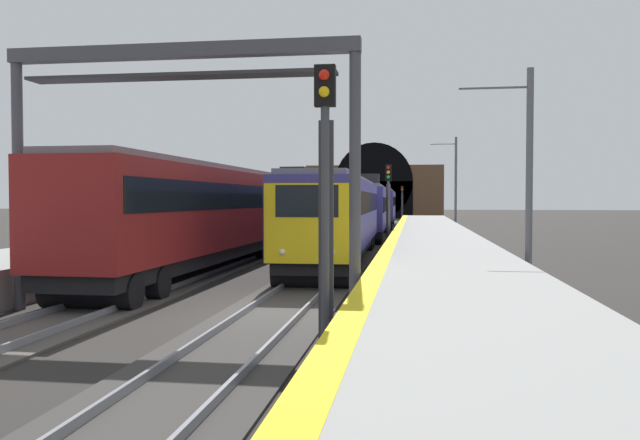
# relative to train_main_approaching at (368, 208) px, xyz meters

# --- Properties ---
(ground_plane) EXTENTS (320.00, 320.00, 0.00)m
(ground_plane) POSITION_rel_train_main_approaching_xyz_m (-31.87, 0.00, -2.20)
(ground_plane) COLOR #282623
(platform_right) EXTENTS (112.00, 4.43, 1.07)m
(platform_right) POSITION_rel_train_main_approaching_xyz_m (-31.87, -4.41, -1.66)
(platform_right) COLOR gray
(platform_right) RESTS_ON ground_plane
(platform_right_edge_strip) EXTENTS (112.00, 0.50, 0.01)m
(platform_right_edge_strip) POSITION_rel_train_main_approaching_xyz_m (-31.87, -2.44, -1.12)
(platform_right_edge_strip) COLOR yellow
(platform_right_edge_strip) RESTS_ON platform_right
(track_main_line) EXTENTS (160.00, 2.82, 0.21)m
(track_main_line) POSITION_rel_train_main_approaching_xyz_m (-31.87, 0.00, -2.16)
(track_main_line) COLOR #383533
(track_main_line) RESTS_ON ground_plane
(track_adjacent_line) EXTENTS (160.00, 2.67, 0.21)m
(track_adjacent_line) POSITION_rel_train_main_approaching_xyz_m (-31.87, 4.80, -2.16)
(track_adjacent_line) COLOR #4C4742
(track_adjacent_line) RESTS_ON ground_plane
(train_main_approaching) EXTENTS (56.60, 3.11, 4.75)m
(train_main_approaching) POSITION_rel_train_main_approaching_xyz_m (0.00, 0.00, 0.00)
(train_main_approaching) COLOR navy
(train_main_approaching) RESTS_ON ground_plane
(train_adjacent_platform) EXTENTS (38.47, 3.08, 5.09)m
(train_adjacent_platform) POSITION_rel_train_main_approaching_xyz_m (-13.88, 4.80, 0.22)
(train_adjacent_platform) COLOR maroon
(train_adjacent_platform) RESTS_ON ground_plane
(railway_signal_near) EXTENTS (0.39, 0.38, 5.32)m
(railway_signal_near) POSITION_rel_train_main_approaching_xyz_m (-35.90, -1.79, 0.91)
(railway_signal_near) COLOR #38383D
(railway_signal_near) RESTS_ON ground_plane
(railway_signal_mid) EXTENTS (0.39, 0.38, 5.07)m
(railway_signal_mid) POSITION_rel_train_main_approaching_xyz_m (-6.96, -1.79, 0.88)
(railway_signal_mid) COLOR #4C4C54
(railway_signal_mid) RESTS_ON ground_plane
(railway_signal_far) EXTENTS (0.39, 0.38, 4.66)m
(railway_signal_far) POSITION_rel_train_main_approaching_xyz_m (40.10, -1.79, 0.55)
(railway_signal_far) COLOR #38383D
(railway_signal_far) RESTS_ON ground_plane
(overhead_signal_gantry) EXTENTS (0.70, 9.07, 6.74)m
(overhead_signal_gantry) POSITION_rel_train_main_approaching_xyz_m (-32.15, 2.40, 2.95)
(overhead_signal_gantry) COLOR #3F3F47
(overhead_signal_gantry) RESTS_ON ground_plane
(tunnel_portal) EXTENTS (2.29, 20.05, 11.23)m
(tunnel_portal) POSITION_rel_train_main_approaching_xyz_m (46.71, 2.40, 1.75)
(tunnel_portal) COLOR brown
(tunnel_portal) RESTS_ON ground_plane
(catenary_mast_near) EXTENTS (0.22, 2.35, 8.34)m
(catenary_mast_near) POSITION_rel_train_main_approaching_xyz_m (10.12, -6.99, 2.09)
(catenary_mast_near) COLOR #595B60
(catenary_mast_near) RESTS_ON ground_plane
(catenary_mast_far) EXTENTS (0.22, 2.33, 7.04)m
(catenary_mast_far) POSITION_rel_train_main_approaching_xyz_m (-26.35, -6.98, 1.44)
(catenary_mast_far) COLOR #595B60
(catenary_mast_far) RESTS_ON ground_plane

